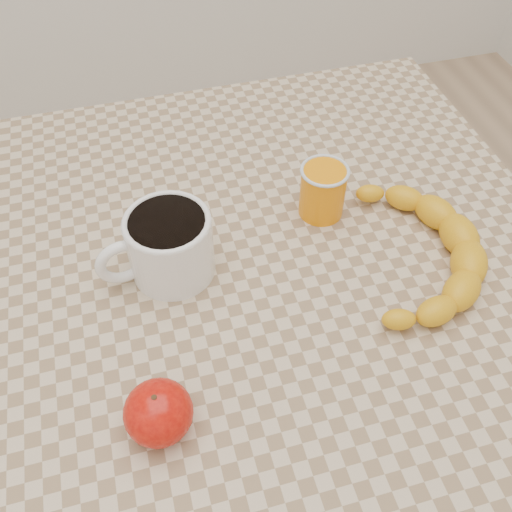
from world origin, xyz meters
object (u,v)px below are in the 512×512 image
object	(u,v)px
table	(256,307)
banana	(419,251)
apple	(158,413)
coffee_mug	(168,244)
orange_juice_glass	(323,190)

from	to	relation	value
table	banana	world-z (taller)	banana
table	apple	world-z (taller)	apple
coffee_mug	orange_juice_glass	xyz separation A→B (m)	(0.21, 0.05, -0.01)
table	orange_juice_glass	distance (m)	0.18
table	orange_juice_glass	xyz separation A→B (m)	(0.11, 0.07, 0.12)
table	banana	distance (m)	0.22
coffee_mug	banana	size ratio (longest dim) A/B	0.45
apple	banana	size ratio (longest dim) A/B	0.27
apple	banana	distance (m)	0.36
orange_juice_glass	banana	distance (m)	0.14
table	coffee_mug	distance (m)	0.17
table	apple	bearing A→B (deg)	-129.60
banana	coffee_mug	bearing A→B (deg)	-169.43
coffee_mug	banana	xyz separation A→B (m)	(0.29, -0.07, -0.02)
table	orange_juice_glass	size ratio (longest dim) A/B	10.88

